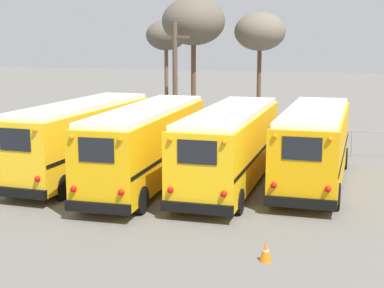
{
  "coord_description": "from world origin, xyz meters",
  "views": [
    {
      "loc": [
        7.03,
        -23.87,
        6.28
      ],
      "look_at": [
        0.0,
        -0.21,
        1.71
      ],
      "focal_mm": 55.0,
      "sensor_mm": 36.0,
      "label": 1
    }
  ],
  "objects": [
    {
      "name": "traffic_cone",
      "position": [
        4.55,
        -8.21,
        0.28
      ],
      "size": [
        0.36,
        0.36,
        0.56
      ],
      "color": "orange",
      "rests_on": "ground"
    },
    {
      "name": "school_bus_2",
      "position": [
        1.67,
        -0.16,
        1.76
      ],
      "size": [
        2.69,
        10.7,
        3.26
      ],
      "color": "yellow",
      "rests_on": "ground"
    },
    {
      "name": "bare_tree_2",
      "position": [
        0.34,
        13.86,
        6.46
      ],
      "size": [
        3.26,
        3.26,
        7.75
      ],
      "color": "brown",
      "rests_on": "ground"
    },
    {
      "name": "school_bus_1",
      "position": [
        -1.67,
        -1.14,
        1.81
      ],
      "size": [
        2.72,
        10.69,
        3.34
      ],
      "color": "#EAAA0F",
      "rests_on": "ground"
    },
    {
      "name": "utility_pole",
      "position": [
        -3.87,
        9.28,
        3.67
      ],
      "size": [
        1.8,
        0.3,
        7.04
      ],
      "color": "brown",
      "rests_on": "ground"
    },
    {
      "name": "bare_tree_0",
      "position": [
        -3.5,
        11.88,
        7.08
      ],
      "size": [
        3.94,
        3.94,
        8.61
      ],
      "color": "brown",
      "rests_on": "ground"
    },
    {
      "name": "school_bus_3",
      "position": [
        5.02,
        0.99,
        1.77
      ],
      "size": [
        2.62,
        9.81,
        3.26
      ],
      "color": "#E5A00C",
      "rests_on": "ground"
    },
    {
      "name": "fence_line",
      "position": [
        0.0,
        7.34,
        0.99
      ],
      "size": [
        18.1,
        0.06,
        1.42
      ],
      "color": "#939399",
      "rests_on": "ground"
    },
    {
      "name": "bare_tree_1",
      "position": [
        -6.64,
        15.74,
        6.21
      ],
      "size": [
        2.81,
        2.81,
        7.35
      ],
      "color": "brown",
      "rests_on": "ground"
    },
    {
      "name": "school_bus_0",
      "position": [
        -5.02,
        -0.59,
        1.82
      ],
      "size": [
        2.79,
        9.99,
        3.35
      ],
      "color": "yellow",
      "rests_on": "ground"
    },
    {
      "name": "ground_plane",
      "position": [
        0.0,
        0.0,
        0.0
      ],
      "size": [
        160.0,
        160.0,
        0.0
      ],
      "primitive_type": "plane",
      "color": "#66635E"
    }
  ]
}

